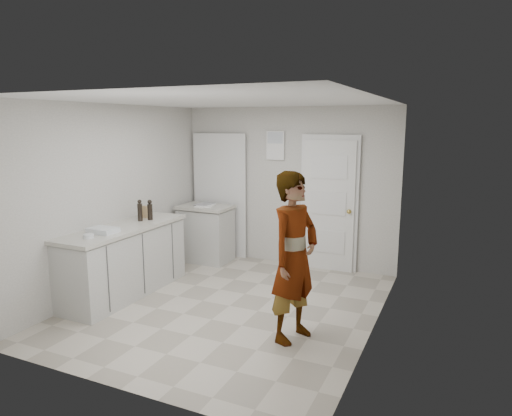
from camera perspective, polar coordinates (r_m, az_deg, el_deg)
The scene contains 12 objects.
ground at distance 5.83m, azimuth -3.33°, elevation -12.11°, with size 4.00×4.00×0.00m, color gray.
room_shell at distance 7.33m, azimuth 2.51°, elevation 0.96°, with size 4.00×4.00×4.00m.
main_counter at distance 6.32m, azimuth -16.04°, elevation -6.61°, with size 0.64×1.96×0.93m.
side_counter at distance 7.57m, azimuth -6.27°, elevation -3.40°, with size 0.84×0.61×0.93m.
person at distance 4.74m, azimuth 4.81°, elevation -6.14°, with size 0.65×0.43×1.78m, color silver.
cake_mix_box at distance 6.65m, azimuth -13.66°, elevation -0.47°, with size 0.10×0.05×0.17m, color #A47F52.
spice_jar at distance 6.51m, azimuth -13.13°, elevation -1.10°, with size 0.05×0.05×0.08m, color tan.
oil_cruet_a at distance 6.48m, azimuth -13.12°, elevation -0.28°, with size 0.07×0.07×0.28m.
oil_cruet_b at distance 6.43m, azimuth -14.31°, elevation -0.34°, with size 0.07×0.07×0.30m.
baking_dish at distance 5.90m, azimuth -18.57°, elevation -2.67°, with size 0.35×0.25×0.06m.
egg_bowl at distance 5.68m, azimuth -20.20°, elevation -3.31°, with size 0.12×0.12×0.05m.
papers at distance 7.46m, azimuth -6.33°, elevation 0.33°, with size 0.27×0.34×0.01m, color white.
Camera 1 is at (2.53, -4.75, 2.25)m, focal length 32.00 mm.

